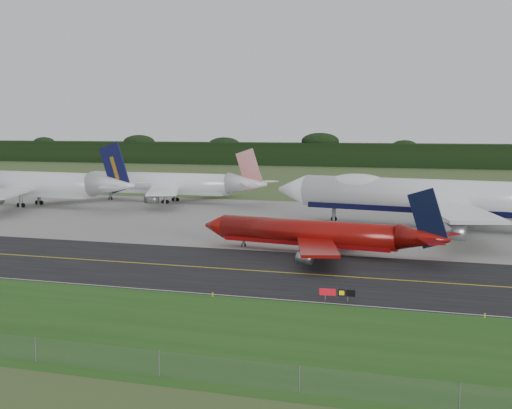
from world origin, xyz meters
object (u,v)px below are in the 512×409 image
object	(u,v)px
jet_ba_747	(441,197)
taxiway_sign	(337,293)
jet_star_tail	(169,184)
jet_red_737	(320,234)
jet_navy_gold	(29,185)

from	to	relation	value
jet_ba_747	taxiway_sign	xyz separation A→B (m)	(-7.72, -66.57, -5.40)
jet_star_tail	taxiway_sign	xyz separation A→B (m)	(66.12, -95.39, -4.02)
jet_ba_747	jet_red_737	distance (m)	39.85
jet_navy_gold	taxiway_sign	distance (m)	123.57
jet_star_tail	taxiway_sign	bearing A→B (deg)	-55.27
jet_star_tail	jet_ba_747	bearing A→B (deg)	-21.32
jet_red_737	jet_navy_gold	size ratio (longest dim) A/B	0.65
jet_star_tail	taxiway_sign	size ratio (longest dim) A/B	13.35
jet_navy_gold	jet_star_tail	bearing A→B (deg)	31.83
jet_ba_747	jet_star_tail	size ratio (longest dim) A/B	1.31
jet_red_737	jet_star_tail	xyz separation A→B (m)	(-56.98, 64.78, 1.84)
jet_ba_747	taxiway_sign	bearing A→B (deg)	-96.62
jet_ba_747	jet_navy_gold	bearing A→B (deg)	174.85
jet_red_737	taxiway_sign	xyz separation A→B (m)	(9.14, -30.61, -2.18)
jet_ba_747	taxiway_sign	world-z (taller)	jet_ba_747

